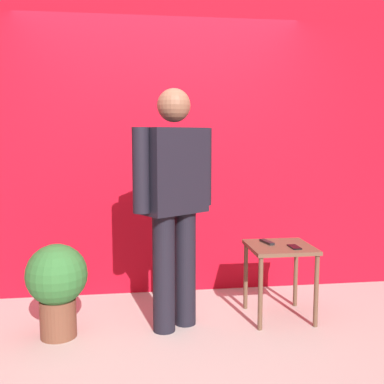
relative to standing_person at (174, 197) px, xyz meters
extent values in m
plane|color=#B7B2A8|center=(-0.04, -0.36, -1.01)|extent=(12.00, 12.00, 0.00)
cube|color=red|center=(-0.04, 0.88, 0.51)|extent=(5.82, 0.12, 3.03)
cylinder|color=black|center=(-0.09, -0.06, -0.56)|extent=(0.23, 0.23, 0.89)
cylinder|color=black|center=(0.09, 0.05, -0.56)|extent=(0.23, 0.23, 0.89)
cube|color=black|center=(0.00, 0.00, 0.20)|extent=(0.53, 0.46, 0.63)
cube|color=red|center=(-0.07, 0.10, 0.23)|extent=(0.12, 0.08, 0.53)
cube|color=#B2333D|center=(-0.07, 0.11, 0.21)|extent=(0.04, 0.03, 0.48)
cylinder|color=black|center=(-0.25, -0.16, 0.21)|extent=(0.16, 0.16, 0.60)
cylinder|color=black|center=(0.25, 0.16, 0.21)|extent=(0.16, 0.16, 0.60)
sphere|color=brown|center=(0.00, 0.00, 0.67)|extent=(0.24, 0.24, 0.24)
cube|color=brown|center=(0.85, 0.08, -0.43)|extent=(0.50, 0.50, 0.03)
cylinder|color=brown|center=(0.63, -0.14, -0.73)|extent=(0.04, 0.04, 0.56)
cylinder|color=brown|center=(1.07, -0.14, -0.73)|extent=(0.04, 0.04, 0.56)
cylinder|color=brown|center=(0.63, 0.30, -0.73)|extent=(0.04, 0.04, 0.56)
cylinder|color=brown|center=(1.07, 0.30, -0.73)|extent=(0.04, 0.04, 0.56)
cube|color=black|center=(0.94, -0.01, -0.41)|extent=(0.07, 0.15, 0.01)
cube|color=black|center=(0.77, 0.16, -0.40)|extent=(0.08, 0.18, 0.02)
cylinder|color=brown|center=(-0.86, -0.06, -0.87)|extent=(0.26, 0.26, 0.28)
sphere|color=#2D7233|center=(-0.86, -0.06, -0.54)|extent=(0.44, 0.44, 0.44)
camera|label=1|loc=(-0.33, -3.36, 0.46)|focal=43.10mm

